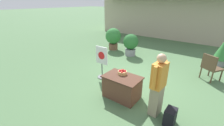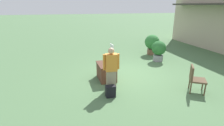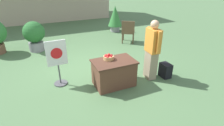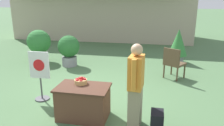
% 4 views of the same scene
% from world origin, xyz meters
% --- Properties ---
extents(ground_plane, '(120.00, 120.00, 0.00)m').
position_xyz_m(ground_plane, '(0.00, 0.00, 0.00)').
color(ground_plane, '#4C7047').
extents(display_table, '(1.10, 0.72, 0.71)m').
position_xyz_m(display_table, '(0.20, -1.09, 0.36)').
color(display_table, brown).
rests_on(display_table, ground_plane).
extents(apple_basket, '(0.27, 0.27, 0.16)m').
position_xyz_m(apple_basket, '(0.11, -0.94, 0.78)').
color(apple_basket, tan).
rests_on(apple_basket, display_table).
extents(person_visitor, '(0.29, 0.61, 1.68)m').
position_xyz_m(person_visitor, '(1.31, -1.17, 0.86)').
color(person_visitor, gray).
rests_on(person_visitor, ground_plane).
extents(backpack, '(0.24, 0.34, 0.42)m').
position_xyz_m(backpack, '(1.74, -1.32, 0.21)').
color(backpack, black).
rests_on(backpack, ground_plane).
extents(poster_board, '(0.52, 0.36, 1.25)m').
position_xyz_m(poster_board, '(-1.13, -0.46, 0.66)').
color(poster_board, '#4C4C51').
rests_on(poster_board, ground_plane).
extents(patio_chair, '(0.76, 0.76, 1.00)m').
position_xyz_m(patio_chair, '(2.21, 1.79, 0.56)').
color(patio_chair, brown).
rests_on(patio_chair, ground_plane).
extents(potted_plant_far_right, '(0.82, 0.82, 1.17)m').
position_xyz_m(potted_plant_far_right, '(-1.58, 2.46, 0.66)').
color(potted_plant_far_right, gray).
rests_on(potted_plant_far_right, ground_plane).
extents(potted_plant_near_left, '(0.94, 0.94, 1.30)m').
position_xyz_m(potted_plant_near_left, '(-2.97, 2.77, 0.76)').
color(potted_plant_near_left, brown).
rests_on(potted_plant_near_left, ground_plane).
extents(potted_plant_far_left, '(0.74, 0.74, 1.35)m').
position_xyz_m(potted_plant_far_left, '(2.50, 3.78, 0.75)').
color(potted_plant_far_left, gray).
rests_on(potted_plant_far_left, ground_plane).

